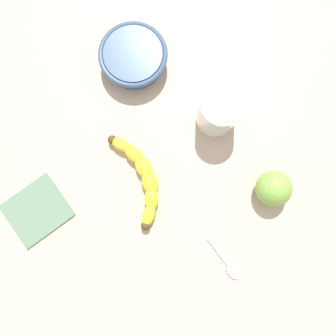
{
  "coord_description": "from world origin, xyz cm",
  "views": [
    {
      "loc": [
        5.83,
        4.83,
        80.54
      ],
      "look_at": [
        -1.23,
        -0.26,
        5.0
      ],
      "focal_mm": 36.31,
      "sensor_mm": 36.0,
      "label": 1
    }
  ],
  "objects_px": {
    "teaspoon": "(231,270)",
    "banana": "(142,177)",
    "green_apple_fruit": "(274,188)",
    "ceramic_bowl": "(134,57)",
    "smoothie_glass": "(218,112)"
  },
  "relations": [
    {
      "from": "green_apple_fruit",
      "to": "teaspoon",
      "type": "xyz_separation_m",
      "value": [
        0.2,
        0.03,
        -0.04
      ]
    },
    {
      "from": "smoothie_glass",
      "to": "green_apple_fruit",
      "type": "distance_m",
      "value": 0.2
    },
    {
      "from": "ceramic_bowl",
      "to": "banana",
      "type": "bearing_deg",
      "value": 40.1
    },
    {
      "from": "banana",
      "to": "green_apple_fruit",
      "type": "height_order",
      "value": "green_apple_fruit"
    },
    {
      "from": "green_apple_fruit",
      "to": "teaspoon",
      "type": "relative_size",
      "value": 0.71
    },
    {
      "from": "banana",
      "to": "smoothie_glass",
      "type": "bearing_deg",
      "value": -72.41
    },
    {
      "from": "ceramic_bowl",
      "to": "green_apple_fruit",
      "type": "xyz_separation_m",
      "value": [
        0.06,
        0.43,
        0.01
      ]
    },
    {
      "from": "banana",
      "to": "ceramic_bowl",
      "type": "bearing_deg",
      "value": -17.51
    },
    {
      "from": "banana",
      "to": "green_apple_fruit",
      "type": "xyz_separation_m",
      "value": [
        -0.15,
        0.25,
        0.02
      ]
    },
    {
      "from": "smoothie_glass",
      "to": "teaspoon",
      "type": "xyz_separation_m",
      "value": [
        0.26,
        0.23,
        -0.05
      ]
    },
    {
      "from": "smoothie_glass",
      "to": "ceramic_bowl",
      "type": "height_order",
      "value": "smoothie_glass"
    },
    {
      "from": "banana",
      "to": "ceramic_bowl",
      "type": "relative_size",
      "value": 1.26
    },
    {
      "from": "teaspoon",
      "to": "banana",
      "type": "bearing_deg",
      "value": -172.51
    },
    {
      "from": "green_apple_fruit",
      "to": "banana",
      "type": "bearing_deg",
      "value": -59.56
    },
    {
      "from": "banana",
      "to": "smoothie_glass",
      "type": "xyz_separation_m",
      "value": [
        -0.21,
        0.06,
        0.03
      ]
    }
  ]
}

